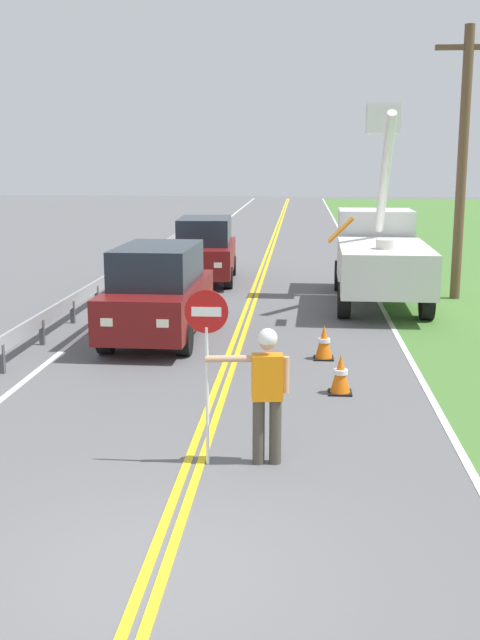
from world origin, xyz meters
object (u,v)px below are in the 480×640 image
object	(u,v)px
oncoming_suv_nearest	(158,292)
traffic_cone_lead	(340,374)
utility_bucket_truck	(379,251)
traffic_cone_mid	(324,343)
oncoming_suv_second	(205,249)
flagger_worker	(266,387)
stop_sign_paddle	(207,338)
utility_pole_near	(462,159)

from	to	relation	value
oncoming_suv_nearest	traffic_cone_lead	bearing A→B (deg)	-44.89
utility_bucket_truck	traffic_cone_mid	xyz separation A→B (m)	(-1.71, -6.71, -1.08)
oncoming_suv_nearest	traffic_cone_lead	xyz separation A→B (m)	(3.85, -3.84, -0.72)
oncoming_suv_second	oncoming_suv_nearest	bearing A→B (deg)	-90.06
flagger_worker	stop_sign_paddle	world-z (taller)	stop_sign_paddle
oncoming_suv_second	utility_pole_near	xyz separation A→B (m)	(7.61, -2.61, 2.89)
traffic_cone_mid	stop_sign_paddle	bearing A→B (deg)	-106.59
flagger_worker	oncoming_suv_second	world-z (taller)	oncoming_suv_second
utility_pole_near	traffic_cone_mid	size ratio (longest dim) A/B	10.78
oncoming_suv_nearest	traffic_cone_mid	xyz separation A→B (m)	(3.63, -1.50, -0.72)
oncoming_suv_nearest	utility_pole_near	bearing A→B (deg)	37.25
stop_sign_paddle	traffic_cone_lead	bearing A→B (deg)	60.12
utility_bucket_truck	utility_pole_near	size ratio (longest dim) A/B	0.91
oncoming_suv_nearest	oncoming_suv_second	xyz separation A→B (m)	(0.01, 8.40, 0.00)
stop_sign_paddle	oncoming_suv_nearest	size ratio (longest dim) A/B	0.50
flagger_worker	traffic_cone_mid	xyz separation A→B (m)	(0.91, 5.54, -0.71)
traffic_cone_lead	traffic_cone_mid	xyz separation A→B (m)	(-0.22, 2.33, 0.00)
oncoming_suv_second	utility_pole_near	bearing A→B (deg)	-18.91
utility_bucket_truck	oncoming_suv_second	distance (m)	6.23
utility_pole_near	traffic_cone_mid	bearing A→B (deg)	-118.64
oncoming_suv_second	traffic_cone_mid	xyz separation A→B (m)	(3.63, -9.90, -0.72)
oncoming_suv_nearest	oncoming_suv_second	world-z (taller)	same
flagger_worker	traffic_cone_lead	bearing A→B (deg)	70.60
oncoming_suv_nearest	utility_pole_near	world-z (taller)	utility_pole_near
flagger_worker	oncoming_suv_second	bearing A→B (deg)	99.96
stop_sign_paddle	traffic_cone_lead	distance (m)	4.04
oncoming_suv_second	flagger_worker	bearing A→B (deg)	-80.04
flagger_worker	traffic_cone_lead	distance (m)	3.47
traffic_cone_lead	utility_bucket_truck	bearing A→B (deg)	80.62
flagger_worker	utility_bucket_truck	size ratio (longest dim) A/B	0.27
oncoming_suv_second	utility_pole_near	world-z (taller)	utility_pole_near
stop_sign_paddle	utility_bucket_truck	distance (m)	12.80
flagger_worker	oncoming_suv_second	distance (m)	15.68
flagger_worker	utility_bucket_truck	distance (m)	12.54
stop_sign_paddle	utility_pole_near	world-z (taller)	utility_pole_near
oncoming_suv_second	traffic_cone_lead	size ratio (longest dim) A/B	6.69
oncoming_suv_second	utility_pole_near	size ratio (longest dim) A/B	0.62
flagger_worker	traffic_cone_mid	size ratio (longest dim) A/B	2.61
stop_sign_paddle	traffic_cone_lead	size ratio (longest dim) A/B	3.33
utility_bucket_truck	oncoming_suv_nearest	world-z (taller)	utility_bucket_truck
traffic_cone_lead	utility_pole_near	bearing A→B (deg)	68.63
stop_sign_paddle	oncoming_suv_nearest	bearing A→B (deg)	105.34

